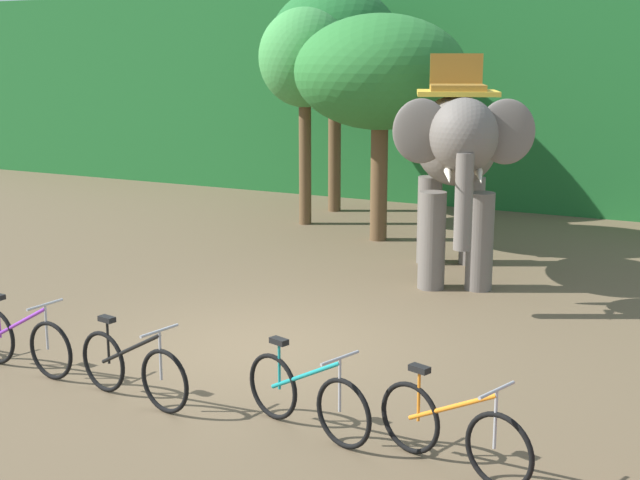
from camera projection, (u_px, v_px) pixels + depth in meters
name	position (u px, v px, depth m)	size (l,w,h in m)	color
ground_plane	(257.00, 349.00, 11.26)	(80.00, 80.00, 0.00)	brown
foliage_hedge	(540.00, 94.00, 23.32)	(36.00, 6.00, 5.47)	#1E6028
tree_center_left	(335.00, 44.00, 20.48)	(3.11, 3.11, 5.37)	brown
tree_far_right	(305.00, 60.00, 18.91)	(2.03, 2.03, 4.79)	brown
tree_center	(380.00, 73.00, 17.24)	(3.46, 3.46, 4.57)	brown
elephant	(457.00, 151.00, 14.26)	(2.88, 4.20, 3.78)	#665E56
bike_purple	(22.00, 341.00, 10.38)	(1.71, 0.52, 0.92)	black
bike_black	(133.00, 368.00, 9.46)	(1.70, 0.52, 0.92)	black
bike_teal	(306.00, 396.00, 8.68)	(1.65, 0.65, 0.92)	black
bike_orange	(452.00, 430.00, 7.89)	(1.65, 0.67, 0.92)	black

